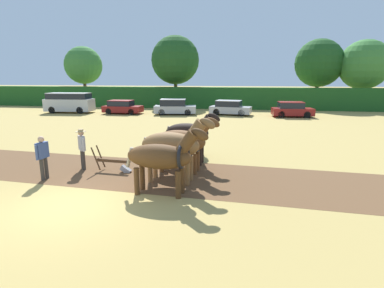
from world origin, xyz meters
name	(u,v)px	position (x,y,z in m)	size (l,w,h in m)	color
ground_plane	(69,206)	(0.00, 0.00, 0.00)	(240.00, 240.00, 0.00)	#A88E4C
plowed_furrow_strip	(58,167)	(-2.74, 3.66, 0.00)	(35.83, 4.09, 0.01)	brown
hedgerow	(200,98)	(0.00, 29.55, 1.30)	(69.61, 1.74, 2.59)	#1E511E
tree_far_left	(83,65)	(-17.13, 32.83, 5.42)	(5.20, 5.20, 8.04)	brown
tree_left	(175,60)	(-3.50, 31.38, 5.94)	(6.17, 6.17, 9.04)	#423323
tree_center_left	(319,63)	(14.70, 33.70, 5.53)	(6.02, 6.02, 8.55)	brown
tree_center	(364,65)	(19.65, 32.47, 5.27)	(5.91, 5.91, 8.24)	brown
draft_horse_lead_left	(163,157)	(2.62, 1.40, 1.30)	(2.90, 1.02, 2.37)	#513319
draft_horse_lead_right	(173,145)	(2.70, 2.66, 1.42)	(2.92, 1.14, 2.53)	brown
draft_horse_trail_left	(182,141)	(2.78, 3.92, 1.29)	(2.89, 1.13, 2.38)	brown
draft_horse_trail_right	(189,133)	(2.86, 5.18, 1.40)	(2.62, 1.00, 2.40)	black
plow	(116,164)	(0.04, 3.47, 0.32)	(1.68, 0.49, 1.13)	#4C331E
farmer_at_plow	(82,146)	(-1.46, 3.55, 1.02)	(0.47, 0.53, 1.73)	#38332D
farmer_beside_team	(201,138)	(3.19, 6.72, 0.87)	(0.33, 0.60, 1.53)	#28334C
farmer_onlooker_left	(43,155)	(-2.25, 2.10, 0.98)	(0.24, 0.67, 1.69)	#38332D
parked_van	(69,103)	(-13.44, 22.46, 1.11)	(5.15, 2.35, 2.15)	#BCBCC1
parked_car_left	(122,107)	(-7.40, 22.54, 0.69)	(4.06, 1.92, 1.42)	maroon
parked_car_center_left	(175,107)	(-1.74, 22.71, 0.77)	(4.50, 2.38, 1.61)	#A8A8B2
parked_car_center	(230,108)	(3.97, 23.27, 0.72)	(4.38, 2.44, 1.49)	#A8A8B2
parked_car_center_right	(292,110)	(10.02, 22.70, 0.71)	(3.98, 2.02, 1.48)	maroon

